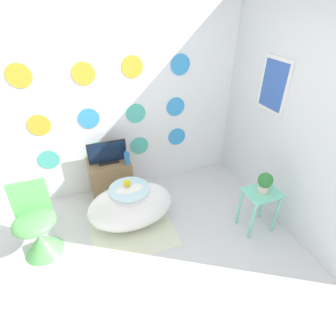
% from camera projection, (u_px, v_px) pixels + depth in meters
% --- Properties ---
extents(ground_plane, '(12.00, 12.00, 0.00)m').
position_uv_depth(ground_plane, '(162.00, 298.00, 2.48)').
color(ground_plane, silver).
extents(wall_back_dotted, '(4.42, 0.05, 2.60)m').
position_uv_depth(wall_back_dotted, '(111.00, 100.00, 3.26)').
color(wall_back_dotted, white).
rests_on(wall_back_dotted, ground_plane).
extents(wall_right, '(0.06, 2.90, 2.60)m').
position_uv_depth(wall_right, '(277.00, 109.00, 2.99)').
color(wall_right, silver).
rests_on(wall_right, ground_plane).
extents(rug, '(0.98, 0.73, 0.01)m').
position_uv_depth(rug, '(134.00, 233.00, 3.15)').
color(rug, silver).
rests_on(rug, ground_plane).
extents(bathtub, '(1.02, 0.57, 0.57)m').
position_uv_depth(bathtub, '(131.00, 206.00, 3.12)').
color(bathtub, white).
rests_on(bathtub, ground_plane).
extents(rubber_duck, '(0.08, 0.09, 0.10)m').
position_uv_depth(rubber_duck, '(127.00, 183.00, 2.96)').
color(rubber_duck, yellow).
rests_on(rubber_duck, bathtub).
extents(chair, '(0.44, 0.44, 0.83)m').
position_uv_depth(chair, '(38.00, 233.00, 2.79)').
color(chair, '#66C166').
rests_on(chair, ground_plane).
extents(tv_cabinet, '(0.55, 0.36, 0.55)m').
position_uv_depth(tv_cabinet, '(111.00, 179.00, 3.60)').
color(tv_cabinet, '#8E704C').
rests_on(tv_cabinet, ground_plane).
extents(tv, '(0.49, 0.12, 0.30)m').
position_uv_depth(tv, '(107.00, 153.00, 3.37)').
color(tv, black).
rests_on(tv, tv_cabinet).
extents(vase, '(0.07, 0.07, 0.19)m').
position_uv_depth(vase, '(127.00, 158.00, 3.36)').
color(vase, '#2D72B7').
rests_on(vase, tv_cabinet).
extents(side_table, '(0.39, 0.31, 0.55)m').
position_uv_depth(side_table, '(260.00, 201.00, 3.01)').
color(side_table, '#72D8B7').
rests_on(side_table, ground_plane).
extents(potted_plant_left, '(0.17, 0.17, 0.24)m').
position_uv_depth(potted_plant_left, '(265.00, 182.00, 2.86)').
color(potted_plant_left, beige).
rests_on(potted_plant_left, side_table).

